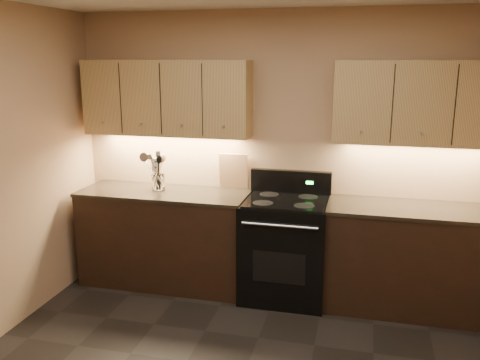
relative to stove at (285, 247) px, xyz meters
name	(u,v)px	position (x,y,z in m)	size (l,w,h in m)	color
wall_back	(284,153)	(-0.08, 0.32, 0.82)	(4.00, 0.04, 2.60)	tan
counter_left	(166,237)	(-1.18, 0.02, -0.01)	(1.62, 0.62, 0.93)	black
counter_right	(410,259)	(1.10, 0.02, -0.01)	(1.46, 0.62, 0.93)	black
stove	(285,247)	(0.00, 0.00, 0.00)	(0.76, 0.68, 1.14)	black
upper_cab_left	(167,98)	(-1.18, 0.17, 1.32)	(1.60, 0.30, 0.70)	tan
upper_cab_right	(422,103)	(1.10, 0.17, 1.32)	(1.44, 0.30, 0.70)	tan
outlet_plate	(156,165)	(-1.38, 0.31, 0.64)	(0.09, 0.01, 0.12)	#B2B5BA
utensil_crock	(158,182)	(-1.25, 0.06, 0.52)	(0.15, 0.15, 0.15)	white
cutting_board	(234,171)	(-0.56, 0.28, 0.62)	(0.28, 0.02, 0.35)	tan
wooden_spoon	(154,171)	(-1.29, 0.04, 0.64)	(0.06, 0.06, 0.34)	tan
black_spoon	(157,171)	(-1.27, 0.07, 0.63)	(0.06, 0.06, 0.32)	black
black_turner	(159,170)	(-1.24, 0.05, 0.65)	(0.08, 0.08, 0.37)	black
steel_spatula	(162,169)	(-1.22, 0.08, 0.65)	(0.08, 0.08, 0.37)	silver
steel_skimmer	(159,170)	(-1.24, 0.05, 0.65)	(0.09, 0.09, 0.36)	silver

